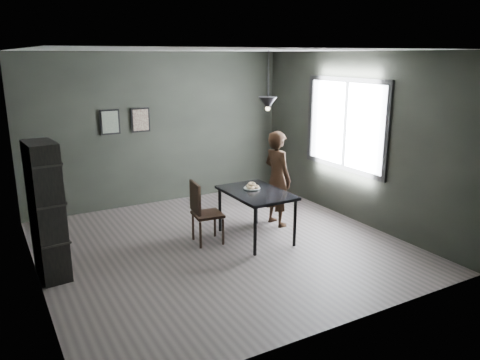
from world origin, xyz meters
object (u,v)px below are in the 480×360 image
white_plate (252,189)px  wood_chair (202,209)px  cafe_table (256,196)px  woman (277,179)px  pendant_lamp (268,103)px  shelf_unit (47,212)px

white_plate → wood_chair: (-0.81, 0.08, -0.22)m
cafe_table → wood_chair: bearing=164.2°
white_plate → woman: (0.61, 0.22, 0.03)m
white_plate → wood_chair: 0.84m
cafe_table → woman: bearing=30.1°
woman → pendant_lamp: (-0.38, -0.26, 1.27)m
white_plate → pendant_lamp: (0.23, -0.05, 1.29)m
cafe_table → wood_chair: size_ratio=1.26×
wood_chair → pendant_lamp: 1.84m
cafe_table → woman: 0.73m
cafe_table → woman: woman is taller
cafe_table → pendant_lamp: pendant_lamp is taller
woman → wood_chair: (-1.42, -0.14, -0.25)m
woman → pendant_lamp: 1.35m
woman → cafe_table: bearing=114.9°
cafe_table → wood_chair: 0.84m
woman → wood_chair: 1.45m
white_plate → woman: bearing=19.5°
cafe_table → white_plate: 0.17m
wood_chair → pendant_lamp: bearing=-0.6°
cafe_table → woman: size_ratio=0.76×
cafe_table → shelf_unit: bearing=176.8°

